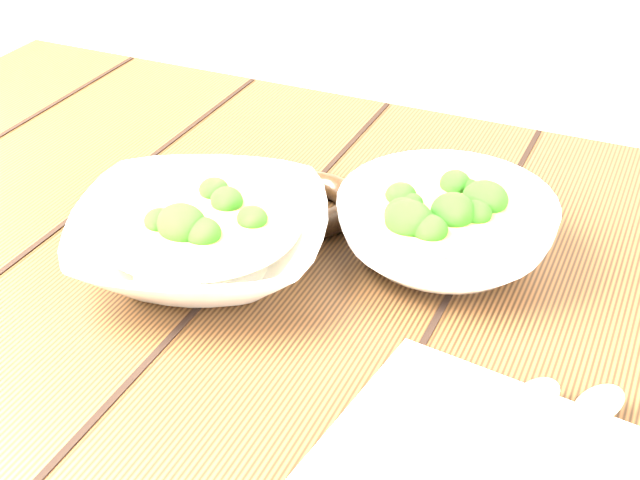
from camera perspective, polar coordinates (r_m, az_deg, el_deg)
table at (r=0.93m, az=-3.39°, el=-7.53°), size 1.20×0.80×0.75m
soup_bowl_front at (r=0.85m, az=-7.65°, el=0.18°), size 0.31×0.31×0.07m
soup_bowl_back at (r=0.86m, az=8.03°, el=0.83°), size 0.26×0.26×0.08m
trivet at (r=0.93m, az=-0.67°, el=2.34°), size 0.12×0.12×0.03m
napkin at (r=0.66m, az=10.75°, el=-14.34°), size 0.25×0.22×0.01m
spoon_left at (r=0.68m, az=11.93°, el=-11.35°), size 0.08×0.18×0.01m
spoon_right at (r=0.69m, az=15.74°, el=-11.47°), size 0.09×0.18×0.01m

